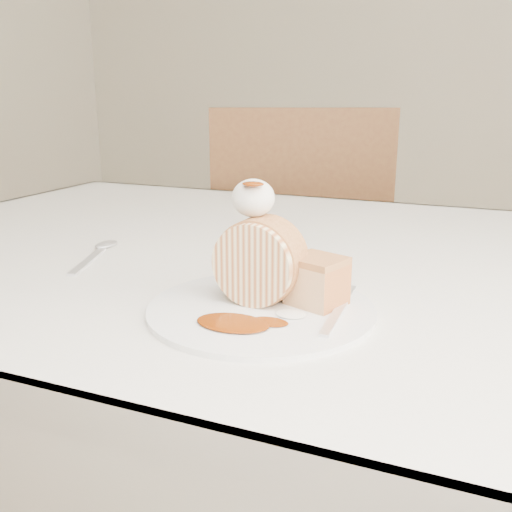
% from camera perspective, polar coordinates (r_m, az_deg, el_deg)
% --- Properties ---
extents(table, '(1.40, 0.90, 0.75)m').
position_cam_1_polar(table, '(0.85, 3.57, -5.39)').
color(table, silver).
rests_on(table, ground).
extents(chair_far, '(0.57, 0.57, 0.94)m').
position_cam_1_polar(chair_far, '(1.56, 4.22, -0.29)').
color(chair_far, brown).
rests_on(chair_far, ground).
extents(plate, '(0.30, 0.30, 0.01)m').
position_cam_1_polar(plate, '(0.60, 0.52, -5.34)').
color(plate, white).
rests_on(plate, table).
extents(roulade_slice, '(0.09, 0.05, 0.09)m').
position_cam_1_polar(roulade_slice, '(0.60, 0.34, -0.53)').
color(roulade_slice, beige).
rests_on(roulade_slice, plate).
extents(cake_chunk, '(0.07, 0.06, 0.04)m').
position_cam_1_polar(cake_chunk, '(0.60, 6.12, -2.80)').
color(cake_chunk, '#BE7B47').
rests_on(cake_chunk, plate).
extents(whipped_cream, '(0.05, 0.05, 0.04)m').
position_cam_1_polar(whipped_cream, '(0.60, -0.28, 5.82)').
color(whipped_cream, white).
rests_on(whipped_cream, roulade_slice).
extents(caramel_drizzle, '(0.02, 0.02, 0.01)m').
position_cam_1_polar(caramel_drizzle, '(0.58, -0.30, 7.71)').
color(caramel_drizzle, '#6B2604').
rests_on(caramel_drizzle, whipped_cream).
extents(caramel_pool, '(0.09, 0.07, 0.00)m').
position_cam_1_polar(caramel_pool, '(0.55, -2.34, -6.68)').
color(caramel_pool, '#6B2604').
rests_on(caramel_pool, plate).
extents(fork, '(0.03, 0.14, 0.00)m').
position_cam_1_polar(fork, '(0.57, 7.92, -6.00)').
color(fork, silver).
rests_on(fork, plate).
extents(spoon, '(0.07, 0.15, 0.00)m').
position_cam_1_polar(spoon, '(0.80, -16.46, -0.51)').
color(spoon, silver).
rests_on(spoon, table).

